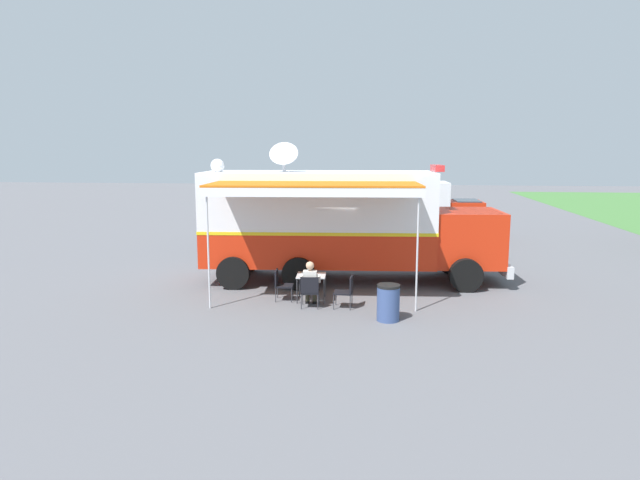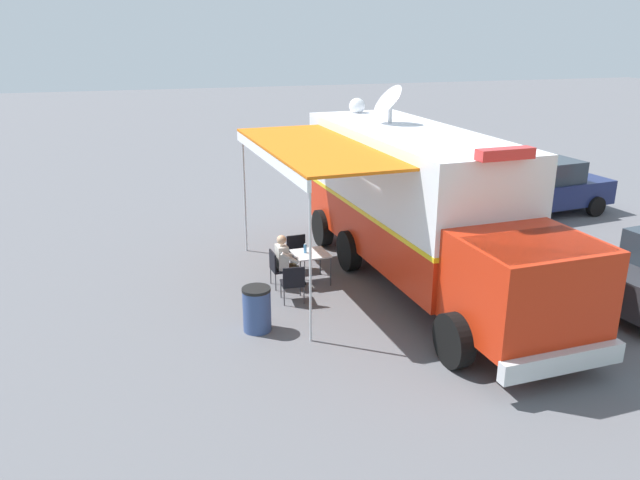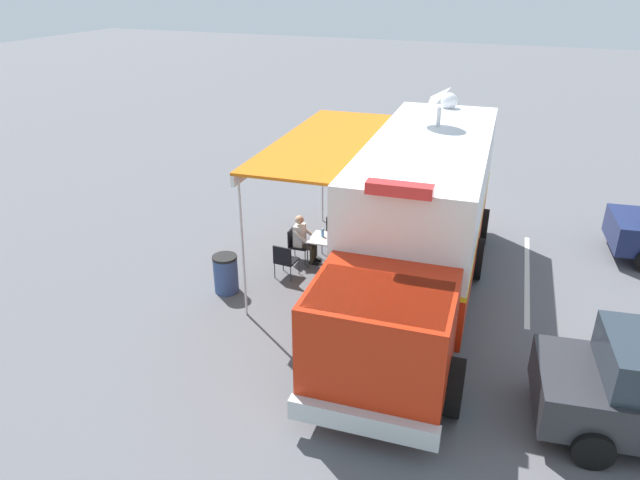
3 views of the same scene
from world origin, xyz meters
The scene contains 11 objects.
ground_plane centered at (0.00, 0.00, 0.00)m, with size 100.00×100.00×0.00m, color #5B5B60.
lot_stripe centered at (-2.43, -1.08, 0.00)m, with size 0.12×4.80×0.01m, color silver.
command_truck centered at (-0.01, 0.75, 1.94)m, with size 5.29×9.62×4.53m.
folding_table centered at (2.41, 0.06, 0.67)m, with size 0.84×0.84×0.73m.
water_bottle centered at (2.53, 0.01, 0.83)m, with size 0.07×0.07×0.22m.
folding_chair_at_table centered at (3.21, 0.12, 0.51)m, with size 0.51×0.51×0.87m.
folding_chair_beside_table centered at (2.52, -0.79, 0.51)m, with size 0.51×0.51×0.87m.
folding_chair_spare_by_truck centered at (3.09, 1.10, 0.51)m, with size 0.51×0.51×0.87m.
seated_responder centered at (3.02, 0.11, 0.65)m, with size 0.68×0.57×1.25m.
trash_bin centered at (4.09, 2.18, 0.46)m, with size 0.57×0.57×0.91m.
car_behind_truck centered at (-6.32, -3.45, 0.88)m, with size 4.39×2.39×1.76m.
Camera 2 is at (6.02, 13.47, 5.79)m, focal length 35.39 mm.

